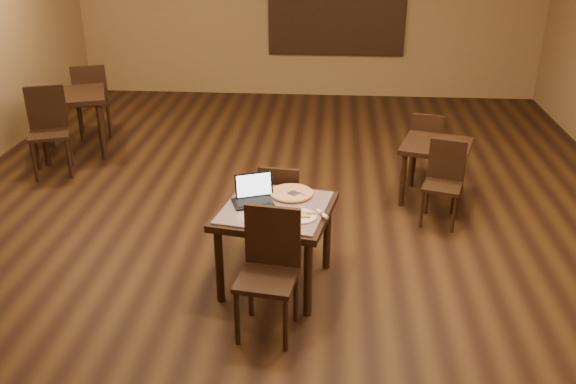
# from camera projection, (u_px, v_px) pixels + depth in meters

# --- Properties ---
(ground) EXTENTS (10.00, 10.00, 0.00)m
(ground) POSITION_uv_depth(u_px,v_px,m) (284.00, 223.00, 6.51)
(ground) COLOR black
(ground) RESTS_ON ground
(wall_back) EXTENTS (8.00, 0.02, 3.00)m
(wall_back) POSITION_uv_depth(u_px,v_px,m) (308.00, 9.00, 10.40)
(wall_back) COLOR olive
(wall_back) RESTS_ON ground
(mural) EXTENTS (2.34, 0.05, 1.64)m
(mural) POSITION_uv_depth(u_px,v_px,m) (337.00, 7.00, 10.30)
(mural) COLOR #295699
(mural) RESTS_ON wall_back
(tiled_table) EXTENTS (1.07, 1.07, 0.76)m
(tiled_table) POSITION_uv_depth(u_px,v_px,m) (275.00, 217.00, 5.19)
(tiled_table) COLOR black
(tiled_table) RESTS_ON ground
(chair_main_near) EXTENTS (0.50, 0.50, 1.01)m
(chair_main_near) POSITION_uv_depth(u_px,v_px,m) (269.00, 264.00, 4.67)
(chair_main_near) COLOR black
(chair_main_near) RESTS_ON ground
(chair_main_far) EXTENTS (0.43, 0.43, 0.89)m
(chair_main_far) POSITION_uv_depth(u_px,v_px,m) (281.00, 202.00, 5.82)
(chair_main_far) COLOR black
(chair_main_far) RESTS_ON ground
(laptop) EXTENTS (0.39, 0.37, 0.23)m
(laptop) POSITION_uv_depth(u_px,v_px,m) (253.00, 194.00, 5.23)
(laptop) COLOR black
(laptop) RESTS_ON tiled_table
(plate) EXTENTS (0.27, 0.27, 0.02)m
(plate) POSITION_uv_depth(u_px,v_px,m) (300.00, 216.00, 4.96)
(plate) COLOR white
(plate) RESTS_ON tiled_table
(pizza_slice) EXTENTS (0.21, 0.21, 0.02)m
(pizza_slice) POSITION_uv_depth(u_px,v_px,m) (300.00, 215.00, 4.96)
(pizza_slice) COLOR beige
(pizza_slice) RESTS_ON plate
(pizza_pan) EXTENTS (0.34, 0.34, 0.01)m
(pizza_pan) POSITION_uv_depth(u_px,v_px,m) (291.00, 195.00, 5.35)
(pizza_pan) COLOR silver
(pizza_pan) RESTS_ON tiled_table
(pizza_whole) EXTENTS (0.38, 0.38, 0.03)m
(pizza_whole) POSITION_uv_depth(u_px,v_px,m) (291.00, 193.00, 5.35)
(pizza_whole) COLOR beige
(pizza_whole) RESTS_ON pizza_pan
(spatula) EXTENTS (0.23, 0.20, 0.01)m
(spatula) POSITION_uv_depth(u_px,v_px,m) (294.00, 193.00, 5.32)
(spatula) COLOR silver
(spatula) RESTS_ON pizza_whole
(napkin_roll) EXTENTS (0.11, 0.14, 0.04)m
(napkin_roll) POSITION_uv_depth(u_px,v_px,m) (322.00, 214.00, 4.98)
(napkin_roll) COLOR white
(napkin_roll) RESTS_ON tiled_table
(other_table_a) EXTENTS (0.90, 0.90, 0.68)m
(other_table_a) POSITION_uv_depth(u_px,v_px,m) (436.00, 153.00, 6.81)
(other_table_a) COLOR black
(other_table_a) RESTS_ON ground
(other_table_a_chair_near) EXTENTS (0.47, 0.47, 0.88)m
(other_table_a_chair_near) POSITION_uv_depth(u_px,v_px,m) (444.00, 177.00, 6.37)
(other_table_a_chair_near) COLOR black
(other_table_a_chair_near) RESTS_ON ground
(other_table_a_chair_far) EXTENTS (0.47, 0.47, 0.88)m
(other_table_a_chair_far) POSITION_uv_depth(u_px,v_px,m) (427.00, 143.00, 7.31)
(other_table_a_chair_far) COLOR black
(other_table_a_chair_far) RESTS_ON ground
(other_table_b) EXTENTS (1.15, 1.15, 0.84)m
(other_table_b) POSITION_uv_depth(u_px,v_px,m) (71.00, 104.00, 8.09)
(other_table_b) COLOR black
(other_table_b) RESTS_ON ground
(other_table_b_chair_near) EXTENTS (0.60, 0.60, 1.08)m
(other_table_b_chair_near) POSITION_uv_depth(u_px,v_px,m) (48.00, 125.00, 7.56)
(other_table_b_chair_near) COLOR black
(other_table_b_chair_near) RESTS_ON ground
(other_table_b_chair_far) EXTENTS (0.60, 0.60, 1.08)m
(other_table_b_chair_far) POSITION_uv_depth(u_px,v_px,m) (92.00, 97.00, 8.70)
(other_table_b_chair_far) COLOR black
(other_table_b_chair_far) RESTS_ON ground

